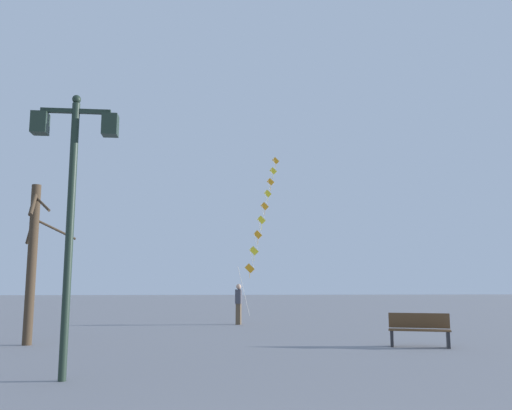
{
  "coord_description": "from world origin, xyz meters",
  "views": [
    {
      "loc": [
        -1.02,
        -2.97,
        1.61
      ],
      "look_at": [
        0.94,
        16.25,
        4.54
      ],
      "focal_mm": 37.68,
      "sensor_mm": 36.0,
      "label": 1
    }
  ],
  "objects_px": {
    "twin_lantern_lamp_post": "(72,179)",
    "kite_flyer": "(239,303)",
    "park_bench": "(419,330)",
    "kite_train": "(263,214)",
    "bare_tree": "(32,258)"
  },
  "relations": [
    {
      "from": "twin_lantern_lamp_post",
      "to": "kite_flyer",
      "type": "height_order",
      "value": "twin_lantern_lamp_post"
    },
    {
      "from": "kite_train",
      "to": "kite_flyer",
      "type": "distance_m",
      "value": 9.09
    },
    {
      "from": "park_bench",
      "to": "kite_flyer",
      "type": "bearing_deg",
      "value": 136.58
    },
    {
      "from": "twin_lantern_lamp_post",
      "to": "park_bench",
      "type": "relative_size",
      "value": 3.11
    },
    {
      "from": "kite_flyer",
      "to": "bare_tree",
      "type": "distance_m",
      "value": 9.94
    },
    {
      "from": "twin_lantern_lamp_post",
      "to": "park_bench",
      "type": "xyz_separation_m",
      "value": [
        8.23,
        4.42,
        -3.1
      ]
    },
    {
      "from": "twin_lantern_lamp_post",
      "to": "kite_flyer",
      "type": "distance_m",
      "value": 14.25
    },
    {
      "from": "kite_train",
      "to": "kite_flyer",
      "type": "relative_size",
      "value": 6.59
    },
    {
      "from": "twin_lantern_lamp_post",
      "to": "kite_train",
      "type": "height_order",
      "value": "kite_train"
    },
    {
      "from": "twin_lantern_lamp_post",
      "to": "kite_flyer",
      "type": "bearing_deg",
      "value": 73.51
    },
    {
      "from": "twin_lantern_lamp_post",
      "to": "kite_train",
      "type": "relative_size",
      "value": 0.46
    },
    {
      "from": "park_bench",
      "to": "kite_train",
      "type": "bearing_deg",
      "value": 119.44
    },
    {
      "from": "twin_lantern_lamp_post",
      "to": "park_bench",
      "type": "distance_m",
      "value": 9.84
    },
    {
      "from": "twin_lantern_lamp_post",
      "to": "bare_tree",
      "type": "relative_size",
      "value": 1.14
    },
    {
      "from": "twin_lantern_lamp_post",
      "to": "bare_tree",
      "type": "height_order",
      "value": "twin_lantern_lamp_post"
    }
  ]
}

